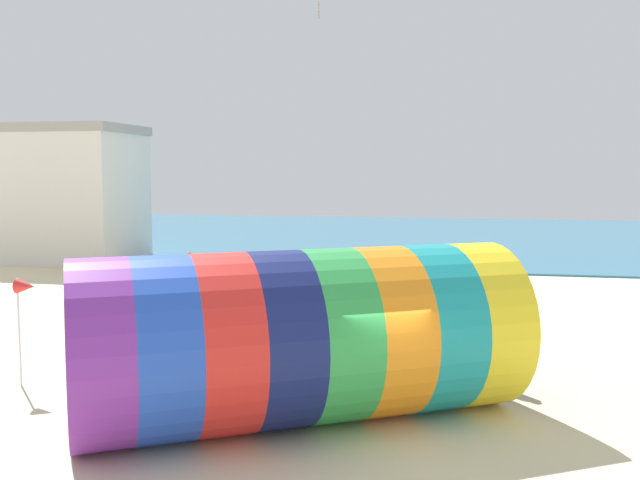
% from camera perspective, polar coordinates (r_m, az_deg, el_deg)
% --- Properties ---
extents(ground_plane, '(120.00, 120.00, 0.00)m').
position_cam_1_polar(ground_plane, '(14.81, 3.78, -14.65)').
color(ground_plane, beige).
extents(sea, '(120.00, 40.00, 0.10)m').
position_cam_1_polar(sea, '(55.91, 9.32, 0.34)').
color(sea, teal).
rests_on(sea, ground).
extents(giant_inflatable_tube, '(9.49, 7.54, 3.54)m').
position_cam_1_polar(giant_inflatable_tube, '(14.53, -1.45, -7.74)').
color(giant_inflatable_tube, purple).
rests_on(giant_inflatable_tube, ground).
extents(kite_handler, '(0.41, 0.32, 1.75)m').
position_cam_1_polar(kite_handler, '(17.55, 13.60, -8.48)').
color(kite_handler, '#726651').
rests_on(kite_handler, ground).
extents(bystander_near_water, '(0.38, 0.42, 1.75)m').
position_cam_1_polar(bystander_near_water, '(25.32, 8.06, -4.04)').
color(bystander_near_water, black).
rests_on(bystander_near_water, ground).
extents(bystander_mid_beach, '(0.41, 0.41, 1.58)m').
position_cam_1_polar(bystander_mid_beach, '(30.51, -12.91, -2.68)').
color(bystander_mid_beach, black).
rests_on(bystander_mid_beach, ground).
extents(bystander_far_left, '(0.25, 0.38, 1.78)m').
position_cam_1_polar(bystander_far_left, '(29.87, -10.42, -2.57)').
color(bystander_far_left, '#383D56').
rests_on(bystander_far_left, ground).
extents(promenade_building, '(13.71, 5.96, 7.61)m').
position_cam_1_polar(promenade_building, '(44.20, -22.91, 3.48)').
color(promenade_building, silver).
rests_on(promenade_building, ground).
extents(beach_flag, '(0.47, 0.36, 2.60)m').
position_cam_1_polar(beach_flag, '(18.11, -22.52, -3.78)').
color(beach_flag, silver).
rests_on(beach_flag, ground).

